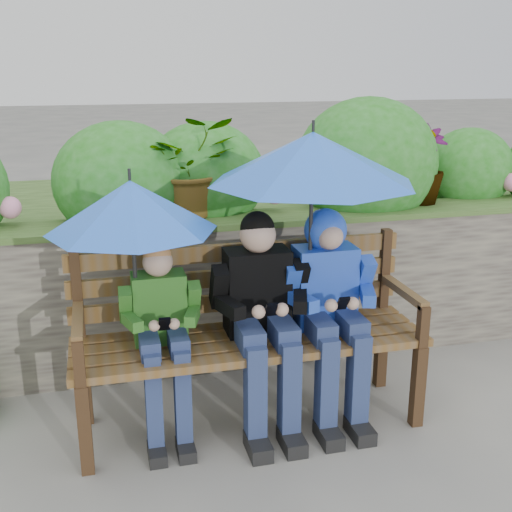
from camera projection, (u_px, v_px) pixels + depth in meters
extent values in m
plane|color=slate|center=(260.00, 411.00, 3.88)|extent=(60.00, 60.00, 0.00)
cube|color=#4F4842|center=(233.00, 292.00, 4.43)|extent=(8.00, 0.40, 1.00)
cube|color=#2F491A|center=(232.00, 220.00, 4.28)|extent=(8.00, 0.42, 0.04)
cube|color=#2F491A|center=(203.00, 248.00, 5.54)|extent=(8.00, 2.00, 0.96)
ellipsoid|color=#1F6F15|center=(121.00, 182.00, 4.22)|extent=(0.89, 0.71, 0.80)
ellipsoid|color=#1F6F15|center=(205.00, 177.00, 4.45)|extent=(0.85, 0.68, 0.77)
ellipsoid|color=#1F6F15|center=(367.00, 163.00, 4.64)|extent=(1.06, 0.85, 0.95)
ellipsoid|color=#1F6F15|center=(468.00, 170.00, 5.00)|extent=(0.72, 0.58, 0.65)
sphere|color=pink|center=(10.00, 208.00, 4.00)|extent=(0.14, 0.14, 0.14)
sphere|color=pink|center=(275.00, 194.00, 4.41)|extent=(0.14, 0.14, 0.14)
sphere|color=pink|center=(511.00, 182.00, 4.85)|extent=(0.14, 0.14, 0.14)
imported|color=#1F6F15|center=(191.00, 167.00, 4.21)|extent=(0.60, 0.52, 0.67)
imported|color=#1F6F15|center=(423.00, 164.00, 4.62)|extent=(0.32, 0.32, 0.57)
cube|color=#382414|center=(85.00, 430.00, 3.23)|extent=(0.07, 0.07, 0.49)
cube|color=#382414|center=(85.00, 384.00, 3.68)|extent=(0.07, 0.07, 0.49)
cube|color=#382414|center=(418.00, 386.00, 3.66)|extent=(0.07, 0.07, 0.49)
cube|color=#382414|center=(381.00, 350.00, 4.12)|extent=(0.07, 0.07, 0.49)
cube|color=brown|center=(260.00, 358.00, 3.40)|extent=(1.98, 0.11, 0.04)
cube|color=brown|center=(254.00, 347.00, 3.53)|extent=(1.98, 0.11, 0.04)
cube|color=brown|center=(248.00, 337.00, 3.67)|extent=(1.98, 0.11, 0.04)
cube|color=brown|center=(242.00, 327.00, 3.80)|extent=(1.98, 0.11, 0.04)
cube|color=#382414|center=(78.00, 298.00, 3.55)|extent=(0.05, 0.05, 0.55)
cube|color=brown|center=(78.00, 321.00, 3.31)|extent=(0.05, 0.51, 0.04)
cube|color=#382414|center=(79.00, 364.00, 3.12)|extent=(0.05, 0.05, 0.24)
cube|color=#382414|center=(384.00, 272.00, 3.99)|extent=(0.05, 0.05, 0.55)
cube|color=brown|center=(404.00, 291.00, 3.75)|extent=(0.05, 0.51, 0.04)
cube|color=#382414|center=(423.00, 327.00, 3.55)|extent=(0.05, 0.05, 0.24)
cube|color=brown|center=(240.00, 301.00, 3.81)|extent=(1.98, 0.04, 0.10)
cube|color=brown|center=(239.00, 276.00, 3.77)|extent=(1.98, 0.04, 0.10)
cube|color=brown|center=(239.00, 251.00, 3.72)|extent=(1.98, 0.04, 0.10)
cube|color=#2A621E|center=(159.00, 307.00, 3.51)|extent=(0.29, 0.17, 0.39)
sphere|color=tan|center=(158.00, 262.00, 3.41)|extent=(0.16, 0.16, 0.16)
sphere|color=#B3733F|center=(157.00, 256.00, 3.41)|extent=(0.15, 0.15, 0.15)
cube|color=navy|center=(149.00, 343.00, 3.41)|extent=(0.10, 0.27, 0.10)
cube|color=navy|center=(154.00, 405.00, 3.37)|extent=(0.08, 0.09, 0.59)
cube|color=black|center=(157.00, 454.00, 3.39)|extent=(0.09, 0.19, 0.07)
cube|color=navy|center=(178.00, 340.00, 3.44)|extent=(0.10, 0.27, 0.10)
cube|color=navy|center=(183.00, 401.00, 3.40)|extent=(0.08, 0.09, 0.59)
cube|color=black|center=(186.00, 449.00, 3.43)|extent=(0.09, 0.19, 0.07)
cube|color=#2A621E|center=(125.00, 304.00, 3.41)|extent=(0.07, 0.16, 0.22)
cube|color=#2A621E|center=(132.00, 322.00, 3.33)|extent=(0.11, 0.18, 0.06)
sphere|color=tan|center=(154.00, 326.00, 3.29)|extent=(0.06, 0.06, 0.06)
cube|color=#2A621E|center=(193.00, 298.00, 3.50)|extent=(0.07, 0.16, 0.22)
cube|color=#2A621E|center=(192.00, 316.00, 3.41)|extent=(0.11, 0.18, 0.06)
sphere|color=tan|center=(174.00, 324.00, 3.31)|extent=(0.06, 0.06, 0.06)
cube|color=black|center=(164.00, 324.00, 3.29)|extent=(0.06, 0.07, 0.09)
cube|color=black|center=(257.00, 291.00, 3.62)|extent=(0.36, 0.21, 0.49)
sphere|color=tan|center=(258.00, 235.00, 3.51)|extent=(0.20, 0.20, 0.20)
sphere|color=black|center=(257.00, 228.00, 3.51)|extent=(0.19, 0.19, 0.19)
cube|color=navy|center=(248.00, 333.00, 3.50)|extent=(0.13, 0.34, 0.13)
cube|color=navy|center=(255.00, 398.00, 3.43)|extent=(0.11, 0.12, 0.60)
cube|color=black|center=(258.00, 446.00, 3.44)|extent=(0.12, 0.23, 0.08)
cube|color=navy|center=(281.00, 330.00, 3.54)|extent=(0.13, 0.34, 0.13)
cube|color=navy|center=(289.00, 393.00, 3.47)|extent=(0.11, 0.12, 0.60)
cube|color=black|center=(292.00, 441.00, 3.49)|extent=(0.12, 0.23, 0.08)
cube|color=black|center=(219.00, 287.00, 3.50)|extent=(0.08, 0.19, 0.27)
cube|color=black|center=(230.00, 308.00, 3.41)|extent=(0.14, 0.22, 0.07)
sphere|color=tan|center=(259.00, 312.00, 3.35)|extent=(0.07, 0.07, 0.07)
cube|color=black|center=(298.00, 280.00, 3.61)|extent=(0.08, 0.19, 0.27)
cube|color=black|center=(300.00, 301.00, 3.50)|extent=(0.14, 0.22, 0.07)
sphere|color=tan|center=(282.00, 310.00, 3.38)|extent=(0.07, 0.07, 0.07)
cube|color=black|center=(271.00, 310.00, 3.35)|extent=(0.06, 0.07, 0.09)
cube|color=blue|center=(324.00, 286.00, 3.72)|extent=(0.35, 0.21, 0.47)
sphere|color=tan|center=(327.00, 233.00, 3.61)|extent=(0.20, 0.20, 0.20)
sphere|color=blue|center=(325.00, 230.00, 3.63)|extent=(0.24, 0.24, 0.24)
sphere|color=tan|center=(330.00, 237.00, 3.57)|extent=(0.15, 0.15, 0.15)
cube|color=navy|center=(318.00, 326.00, 3.60)|extent=(0.12, 0.33, 0.12)
cube|color=navy|center=(326.00, 388.00, 3.53)|extent=(0.10, 0.11, 0.60)
cube|color=black|center=(329.00, 435.00, 3.55)|extent=(0.11, 0.23, 0.08)
cube|color=navy|center=(349.00, 323.00, 3.64)|extent=(0.12, 0.33, 0.12)
cube|color=navy|center=(358.00, 384.00, 3.58)|extent=(0.10, 0.11, 0.60)
cube|color=black|center=(360.00, 431.00, 3.59)|extent=(0.11, 0.23, 0.08)
cube|color=blue|center=(291.00, 282.00, 3.60)|extent=(0.08, 0.19, 0.26)
cube|color=blue|center=(303.00, 302.00, 3.51)|extent=(0.13, 0.22, 0.07)
sphere|color=tan|center=(331.00, 305.00, 3.45)|extent=(0.07, 0.07, 0.07)
cube|color=blue|center=(364.00, 276.00, 3.71)|extent=(0.08, 0.19, 0.26)
cube|color=blue|center=(368.00, 296.00, 3.60)|extent=(0.13, 0.22, 0.07)
sphere|color=tan|center=(353.00, 303.00, 3.48)|extent=(0.07, 0.07, 0.07)
cube|color=black|center=(343.00, 303.00, 3.45)|extent=(0.06, 0.07, 0.09)
cone|color=blue|center=(131.00, 206.00, 3.28)|extent=(0.89, 0.89, 0.26)
cylinder|color=black|center=(129.00, 174.00, 3.23)|extent=(0.02, 0.02, 0.06)
cylinder|color=black|center=(134.00, 256.00, 3.36)|extent=(0.02, 0.02, 0.54)
sphere|color=black|center=(137.00, 304.00, 3.44)|extent=(0.04, 0.04, 0.04)
cone|color=blue|center=(313.00, 158.00, 3.45)|extent=(1.16, 1.16, 0.28)
cylinder|color=black|center=(313.00, 126.00, 3.40)|extent=(0.02, 0.02, 0.06)
cylinder|color=black|center=(311.00, 223.00, 3.55)|extent=(0.02, 0.02, 0.73)
sphere|color=black|center=(309.00, 285.00, 3.66)|extent=(0.04, 0.04, 0.04)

